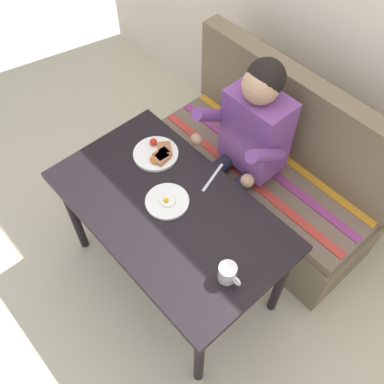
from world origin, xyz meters
name	(u,v)px	position (x,y,z in m)	size (l,w,h in m)	color
ground_plane	(174,274)	(0.00, 0.00, 0.00)	(8.00, 8.00, 0.00)	beige
table	(170,217)	(0.00, 0.00, 0.65)	(1.20, 0.70, 0.73)	black
couch	(265,175)	(0.00, 0.76, 0.33)	(1.44, 0.56, 1.00)	#726349
person	(246,140)	(-0.05, 0.59, 0.74)	(0.45, 0.61, 1.21)	#754088
plate_breakfast	(157,153)	(-0.29, 0.17, 0.74)	(0.24, 0.24, 0.05)	white
plate_eggs	(167,201)	(-0.03, 0.01, 0.74)	(0.21, 0.21, 0.04)	white
coffee_mug	(228,273)	(0.45, -0.05, 0.78)	(0.12, 0.08, 0.09)	white
knife	(213,177)	(0.01, 0.28, 0.73)	(0.01, 0.20, 0.01)	silver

